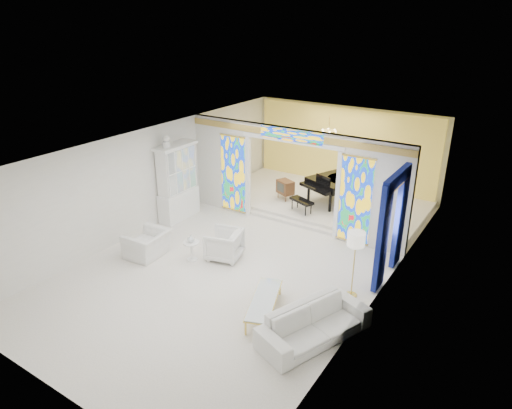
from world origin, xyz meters
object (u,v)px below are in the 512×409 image
Objects in this scene: sofa at (314,324)px; grand_piano at (339,183)px; armchair_left at (148,244)px; china_cabinet at (178,183)px; armchair_right at (224,244)px; coffee_table at (264,300)px; tv_console at (285,187)px.

grand_piano is at bearing 41.33° from sofa.
china_cabinet is at bearing -162.36° from armchair_left.
armchair_right is (2.74, -1.32, -0.77)m from china_cabinet.
china_cabinet is 1.16× the size of sofa.
sofa is (6.17, -2.95, -0.83)m from china_cabinet.
coffee_table is 6.37m from grand_piano.
tv_console is at bearing 161.08° from armchair_left.
armchair_right is 4.92m from grand_piano.
china_cabinet is at bearing 85.94° from sofa.
grand_piano is (2.89, 5.78, 0.53)m from armchair_left.
china_cabinet is at bearing -116.54° from grand_piano.
coffee_table is 0.66× the size of grand_piano.
grand_piano is (1.12, 4.77, 0.48)m from armchair_right.
tv_console is at bearing 55.94° from sofa.
armchair_left is 6.49m from grand_piano.
armchair_right is 2.63m from coffee_table.
armchair_right is at bearing 114.72° from armchair_left.
coffee_table is (3.94, -0.48, -0.00)m from armchair_left.
china_cabinet reaches higher than grand_piano.
china_cabinet reaches higher than armchair_right.
china_cabinet is at bearing -130.22° from armchair_right.
tv_console is (-3.93, 5.74, 0.26)m from sofa.
armchair_right reaches higher than coffee_table.
china_cabinet is 3.14m from armchair_right.
tv_console is at bearing -135.90° from grand_piano.
tv_console is (-2.67, 5.59, 0.26)m from coffee_table.
armchair_left reaches higher than coffee_table.
sofa is at bearing 49.89° from armchair_right.
armchair_right is at bearing 145.45° from coffee_table.
sofa is at bearing -31.03° from tv_console.
tv_console reaches higher than armchair_left.
sofa is at bearing -48.54° from grand_piano.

